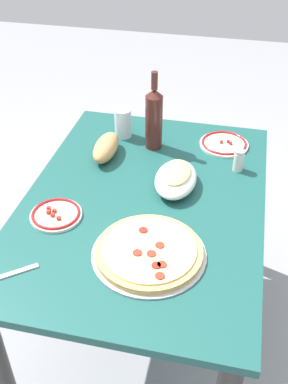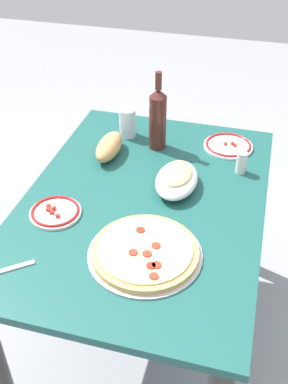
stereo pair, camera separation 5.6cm
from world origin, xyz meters
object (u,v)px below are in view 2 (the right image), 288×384
dining_table (144,227)px  spice_shaker (241,163)px  bread_loaf (109,147)px  baked_pasta_dish (177,179)px  side_plate_far (55,212)px  pepperoni_pizza (145,252)px  water_glass (127,123)px  wine_bottle (158,118)px  side_plate_near (228,145)px

dining_table → spice_shaker: (-0.26, 0.31, 0.18)m
bread_loaf → baked_pasta_dish: bearing=64.6°
dining_table → bread_loaf: size_ratio=5.72×
baked_pasta_dish → side_plate_far: size_ratio=1.36×
pepperoni_pizza → bread_loaf: size_ratio=1.70×
bread_loaf → water_glass: bearing=171.4°
baked_pasta_dish → side_plate_far: baked_pasta_dish is taller
wine_bottle → side_plate_far: wine_bottle is taller
side_plate_near → spice_shaker: size_ratio=2.32×
wine_bottle → side_plate_far: 0.58m
side_plate_near → baked_pasta_dish: bearing=-24.2°
dining_table → side_plate_far: side_plate_far is taller
side_plate_far → spice_shaker: spice_shaker is taller
water_glass → side_plate_far: 0.58m
pepperoni_pizza → side_plate_far: 0.36m
bread_loaf → spice_shaker: (-0.02, 0.52, 0.00)m
pepperoni_pizza → spice_shaker: (-0.53, 0.24, 0.03)m
bread_loaf → spice_shaker: spice_shaker is taller
side_plate_far → bread_loaf: (-0.40, 0.06, 0.03)m
pepperoni_pizza → wine_bottle: bearing=-169.4°
dining_table → pepperoni_pizza: bearing=15.9°
wine_bottle → side_plate_near: (-0.07, 0.29, -0.13)m
baked_pasta_dish → dining_table: bearing=-45.5°
wine_bottle → baked_pasta_dish: bearing=27.8°
side_plate_near → spice_shaker: (0.17, 0.07, 0.03)m
wine_bottle → water_glass: 0.17m
baked_pasta_dish → side_plate_far: 0.45m
side_plate_far → pepperoni_pizza: bearing=72.4°
side_plate_far → spice_shaker: 0.72m
wine_bottle → water_glass: (-0.06, -0.14, -0.07)m
side_plate_far → bread_loaf: 0.41m
wine_bottle → bread_loaf: size_ratio=1.56×
dining_table → side_plate_far: (0.16, -0.27, 0.14)m
pepperoni_pizza → wine_bottle: wine_bottle is taller
dining_table → pepperoni_pizza: (0.27, 0.08, 0.15)m
wine_bottle → side_plate_far: bearing=-24.0°
pepperoni_pizza → side_plate_far: (-0.11, -0.35, -0.01)m
dining_table → baked_pasta_dish: 0.22m
dining_table → water_glass: 0.49m
dining_table → baked_pasta_dish: size_ratio=4.97×
wine_bottle → spice_shaker: size_ratio=3.75×
dining_table → spice_shaker: size_ratio=13.71×
pepperoni_pizza → side_plate_near: bearing=166.4°
bread_loaf → dining_table: bearing=41.1°
spice_shaker → baked_pasta_dish: bearing=-53.1°
spice_shaker → pepperoni_pizza: bearing=-24.1°
water_glass → side_plate_far: (0.57, -0.08, -0.05)m
pepperoni_pizza → wine_bottle: (-0.62, -0.12, 0.12)m
side_plate_near → side_plate_far: 0.78m
water_glass → bread_loaf: (0.17, -0.03, -0.02)m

